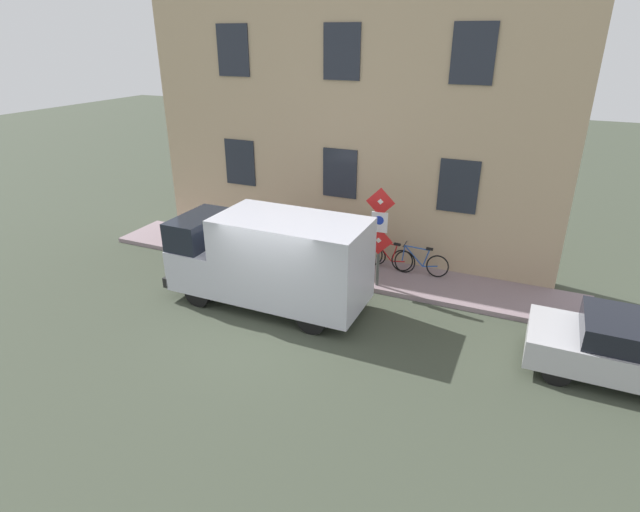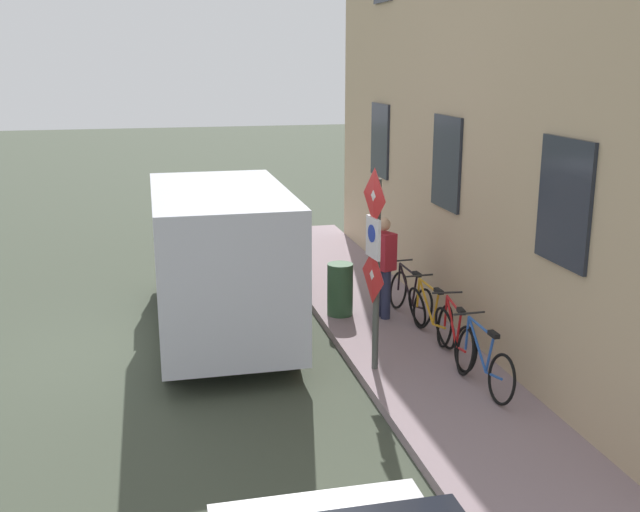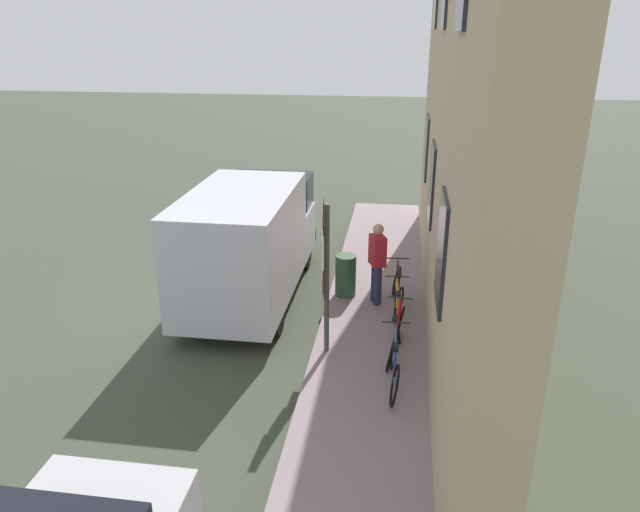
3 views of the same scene
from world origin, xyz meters
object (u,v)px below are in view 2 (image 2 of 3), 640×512
object	(u,v)px
pedestrian	(383,264)
sign_post_stacked	(374,251)
bicycle_black	(410,296)
bicycle_orange	(430,314)
delivery_van	(218,255)
litter_bin	(340,289)
bicycle_red	(454,335)
bicycle_blue	(483,360)

from	to	relation	value
pedestrian	sign_post_stacked	bearing A→B (deg)	-133.47
bicycle_black	bicycle_orange	bearing A→B (deg)	176.58
delivery_van	bicycle_orange	bearing A→B (deg)	-112.04
pedestrian	litter_bin	size ratio (longest dim) A/B	1.91
litter_bin	delivery_van	bearing A→B (deg)	-178.06
bicycle_orange	bicycle_black	xyz separation A→B (m)	(-0.00, 0.95, 0.00)
bicycle_black	litter_bin	bearing A→B (deg)	66.45
delivery_van	litter_bin	world-z (taller)	delivery_van
bicycle_orange	pedestrian	world-z (taller)	pedestrian
sign_post_stacked	pedestrian	xyz separation A→B (m)	(0.81, 2.08, -0.79)
bicycle_orange	pedestrian	size ratio (longest dim) A/B	1.00
sign_post_stacked	delivery_van	xyz separation A→B (m)	(-1.90, 2.29, -0.53)
bicycle_red	bicycle_orange	distance (m)	0.95
delivery_van	pedestrian	bearing A→B (deg)	-94.35
bicycle_blue	bicycle_black	xyz separation A→B (m)	(-0.00, 2.85, 0.00)
delivery_van	bicycle_blue	distance (m)	4.57
delivery_van	pedestrian	world-z (taller)	delivery_van
bicycle_orange	bicycle_black	size ratio (longest dim) A/B	1.00
sign_post_stacked	bicycle_black	world-z (taller)	sign_post_stacked
sign_post_stacked	bicycle_blue	world-z (taller)	sign_post_stacked
delivery_van	bicycle_blue	size ratio (longest dim) A/B	3.11
litter_bin	sign_post_stacked	bearing A→B (deg)	-93.61
sign_post_stacked	litter_bin	size ratio (longest dim) A/B	3.04
sign_post_stacked	bicycle_orange	xyz separation A→B (m)	(1.26, 1.00, -1.35)
bicycle_blue	bicycle_orange	world-z (taller)	same
bicycle_blue	pedestrian	distance (m)	3.06
bicycle_black	litter_bin	distance (m)	1.19
bicycle_red	delivery_van	bearing A→B (deg)	61.50
bicycle_black	sign_post_stacked	bearing A→B (deg)	143.76
delivery_van	sign_post_stacked	bearing A→B (deg)	-140.18
sign_post_stacked	bicycle_black	xyz separation A→B (m)	(1.26, 1.95, -1.35)
sign_post_stacked	litter_bin	xyz separation A→B (m)	(0.15, 2.36, -1.27)
bicycle_orange	litter_bin	size ratio (longest dim) A/B	1.91
bicycle_blue	bicycle_orange	bearing A→B (deg)	-1.51
pedestrian	bicycle_black	bearing A→B (deg)	-37.69
delivery_van	bicycle_blue	bearing A→B (deg)	-135.13
sign_post_stacked	delivery_van	distance (m)	3.02
bicycle_blue	pedestrian	bearing A→B (deg)	7.00
bicycle_red	litter_bin	world-z (taller)	litter_bin
bicycle_blue	litter_bin	size ratio (longest dim) A/B	1.90
pedestrian	litter_bin	xyz separation A→B (m)	(-0.67, 0.28, -0.48)
bicycle_black	litter_bin	world-z (taller)	litter_bin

